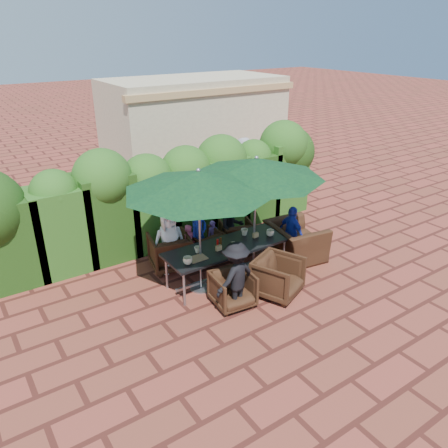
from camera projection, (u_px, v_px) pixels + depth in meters
ground at (223, 280)px, 8.89m from camera, size 80.00×80.00×0.00m
dining_table at (227, 249)px, 8.70m from camera, size 2.59×0.90×0.75m
umbrella_left at (199, 182)px, 7.72m from camera, size 2.76×2.76×2.46m
umbrella_right at (256, 168)px, 8.47m from camera, size 2.70×2.70×2.46m
chair_far_left at (170, 250)px, 9.23m from camera, size 0.96×0.92×0.83m
chair_far_mid at (205, 244)px, 9.62m from camera, size 0.73×0.69×0.70m
chair_far_right at (237, 233)px, 10.09m from camera, size 0.88×0.85×0.72m
chair_near_left at (233, 288)px, 7.97m from camera, size 0.77×0.73×0.73m
chair_near_right at (278, 275)px, 8.27m from camera, size 1.05×1.03×0.84m
chair_end_right at (296, 235)px, 9.61m from camera, size 0.96×1.31×1.05m
adult_far_left at (169, 241)px, 9.00m from camera, size 0.74×0.52×1.37m
adult_far_mid at (199, 234)px, 9.48m from camera, size 0.53×0.48×1.23m
adult_far_right at (231, 227)px, 9.85m from camera, size 0.64×0.48×1.20m
adult_near_left at (236, 277)px, 7.74m from camera, size 0.92×0.55×1.33m
adult_end_right at (292, 233)px, 9.55m from camera, size 0.37×0.72×1.21m
child_left at (190, 245)px, 9.35m from camera, size 0.37×0.32×0.91m
child_right at (213, 237)px, 9.86m from camera, size 0.32×0.28×0.77m
pedestrian_a at (191, 175)px, 12.73m from camera, size 1.47×1.34×1.58m
pedestrian_b at (219, 168)px, 13.14m from camera, size 0.94×0.72×1.74m
pedestrian_c at (244, 165)px, 13.51m from camera, size 1.12×0.59×1.68m
cup_a at (188, 261)px, 7.96m from camera, size 0.18×0.18×0.14m
cup_b at (198, 250)px, 8.37m from camera, size 0.13×0.13×0.12m
cup_c at (234, 246)px, 8.52m from camera, size 0.16×0.16×0.13m
cup_d at (244, 232)px, 9.08m from camera, size 0.15×0.15×0.14m
cup_e at (270, 233)px, 9.05m from camera, size 0.17×0.17×0.13m
ketchup_bottle at (218, 243)px, 8.58m from camera, size 0.04×0.04×0.17m
sauce_bottle at (221, 242)px, 8.64m from camera, size 0.04×0.04×0.17m
serving_tray at (197, 258)px, 8.17m from camera, size 0.35×0.25×0.02m
number_block_left at (219, 248)px, 8.46m from camera, size 0.12×0.06×0.10m
number_block_right at (256, 235)px, 8.99m from camera, size 0.12×0.06×0.10m
hedge_wall at (168, 187)px, 10.11m from camera, size 9.10×1.60×2.51m
building at (195, 125)px, 15.31m from camera, size 6.20×3.08×3.20m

